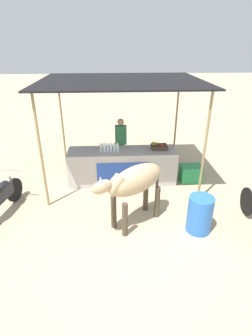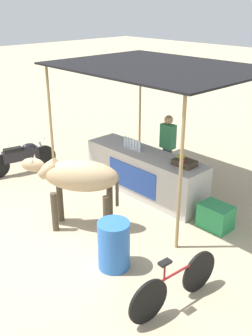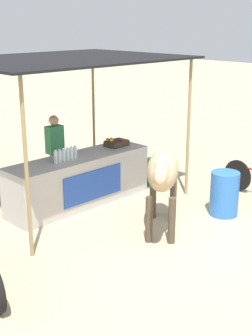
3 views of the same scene
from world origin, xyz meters
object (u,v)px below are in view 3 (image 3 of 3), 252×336
object	(u,v)px
stall_counter	(80,180)
water_barrel	(224,194)
fruit_crate	(116,143)
vendor_behind_counter	(55,154)
cooler_box	(152,171)
cow	(162,174)

from	to	relation	value
stall_counter	water_barrel	world-z (taller)	stall_counter
stall_counter	fruit_crate	size ratio (longest dim) A/B	6.82
vendor_behind_counter	cooler_box	bearing A→B (deg)	-23.20
cooler_box	cow	bearing A→B (deg)	-134.12
stall_counter	cooler_box	world-z (taller)	stall_counter
stall_counter	cooler_box	size ratio (longest dim) A/B	5.00
fruit_crate	cooler_box	world-z (taller)	fruit_crate
water_barrel	cooler_box	bearing A→B (deg)	78.60
vendor_behind_counter	cow	size ratio (longest dim) A/B	1.00
stall_counter	vendor_behind_counter	distance (m)	0.84
cooler_box	cow	distance (m)	2.71
fruit_crate	cooler_box	xyz separation A→B (m)	(0.95, -0.15, -0.79)
fruit_crate	vendor_behind_counter	world-z (taller)	vendor_behind_counter
cooler_box	vendor_behind_counter	bearing A→B (deg)	156.80
cooler_box	water_barrel	size ratio (longest dim) A/B	0.73
vendor_behind_counter	water_barrel	xyz separation A→B (m)	(1.54, -3.05, -0.44)
stall_counter	fruit_crate	xyz separation A→B (m)	(1.03, 0.06, 0.55)
stall_counter	fruit_crate	distance (m)	1.17
cooler_box	cow	size ratio (longest dim) A/B	0.36
water_barrel	fruit_crate	bearing A→B (deg)	102.10
vendor_behind_counter	water_barrel	size ratio (longest dim) A/B	2.01
cow	stall_counter	bearing A→B (deg)	95.07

